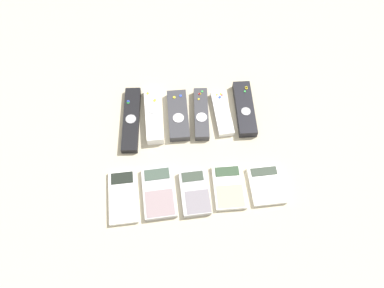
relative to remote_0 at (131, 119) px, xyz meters
name	(u,v)px	position (x,y,z in m)	size (l,w,h in m)	color
ground_plane	(193,157)	(0.17, -0.14, -0.01)	(3.00, 3.00, 0.00)	#B2A88E
remote_0	(131,119)	(0.00, 0.00, 0.00)	(0.06, 0.22, 0.02)	black
remote_1	(154,115)	(0.07, 0.01, 0.00)	(0.05, 0.19, 0.03)	white
remote_2	(178,115)	(0.14, 0.00, 0.00)	(0.06, 0.17, 0.02)	#333338
remote_3	(201,114)	(0.21, 0.00, 0.00)	(0.05, 0.17, 0.02)	#333338
remote_4	(222,113)	(0.27, 0.00, 0.00)	(0.05, 0.15, 0.02)	white
remote_5	(245,109)	(0.34, 0.01, 0.00)	(0.06, 0.19, 0.03)	black
calculator_0	(123,196)	(-0.03, -0.24, 0.00)	(0.08, 0.15, 0.01)	silver
calculator_1	(159,192)	(0.07, -0.23, 0.00)	(0.09, 0.15, 0.02)	#B2B2B7
calculator_2	(195,193)	(0.16, -0.24, 0.00)	(0.08, 0.13, 0.02)	#B2B2B7
calculator_3	(229,187)	(0.26, -0.24, 0.00)	(0.08, 0.13, 0.01)	silver
calculator_4	(266,185)	(0.36, -0.24, 0.00)	(0.09, 0.11, 0.01)	silver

